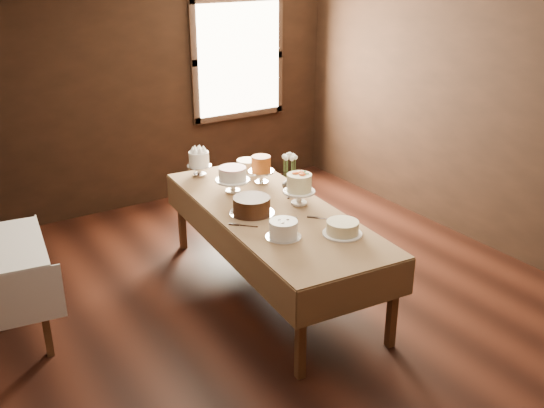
% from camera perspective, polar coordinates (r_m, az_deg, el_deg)
% --- Properties ---
extents(floor, '(5.00, 6.00, 0.01)m').
position_cam_1_polar(floor, '(5.18, 1.22, -10.47)').
color(floor, black).
rests_on(floor, ground).
extents(wall_back, '(5.00, 0.02, 2.80)m').
position_cam_1_polar(wall_back, '(7.18, -12.44, 10.54)').
color(wall_back, black).
rests_on(wall_back, ground).
extents(wall_right, '(0.02, 6.00, 2.80)m').
position_cam_1_polar(wall_right, '(6.28, 20.79, 7.96)').
color(wall_right, black).
rests_on(wall_right, ground).
extents(window, '(1.10, 0.05, 1.30)m').
position_cam_1_polar(window, '(7.63, -3.06, 13.24)').
color(window, '#FFEABF').
rests_on(window, wall_back).
extents(display_table, '(1.19, 2.59, 0.78)m').
position_cam_1_polar(display_table, '(5.25, -0.00, -1.09)').
color(display_table, '#4C301C').
rests_on(display_table, ground).
extents(cake_meringue, '(0.23, 0.23, 0.25)m').
position_cam_1_polar(cake_meringue, '(6.03, -6.74, 3.66)').
color(cake_meringue, silver).
rests_on(cake_meringue, display_table).
extents(cake_speckled, '(0.28, 0.28, 0.13)m').
position_cam_1_polar(cake_speckled, '(6.09, -2.27, 3.48)').
color(cake_speckled, white).
rests_on(cake_speckled, display_table).
extents(cake_lattice, '(0.35, 0.35, 0.24)m').
position_cam_1_polar(cake_lattice, '(5.58, -3.65, 2.15)').
color(cake_lattice, white).
rests_on(cake_lattice, display_table).
extents(cake_caramel, '(0.25, 0.25, 0.28)m').
position_cam_1_polar(cake_caramel, '(5.78, -1.01, 3.04)').
color(cake_caramel, silver).
rests_on(cake_caramel, display_table).
extents(cake_chocolate, '(0.44, 0.44, 0.14)m').
position_cam_1_polar(cake_chocolate, '(5.12, -1.89, -0.17)').
color(cake_chocolate, silver).
rests_on(cake_chocolate, display_table).
extents(cake_flowers, '(0.28, 0.28, 0.28)m').
position_cam_1_polar(cake_flowers, '(5.30, 2.52, 1.24)').
color(cake_flowers, white).
rests_on(cake_flowers, display_table).
extents(cake_swirl, '(0.28, 0.28, 0.14)m').
position_cam_1_polar(cake_swirl, '(4.69, 1.06, -2.40)').
color(cake_swirl, silver).
rests_on(cake_swirl, display_table).
extents(cake_cream, '(0.35, 0.35, 0.11)m').
position_cam_1_polar(cake_cream, '(4.78, 6.52, -2.24)').
color(cake_cream, white).
rests_on(cake_cream, display_table).
extents(cake_server_a, '(0.24, 0.10, 0.01)m').
position_cam_1_polar(cake_server_a, '(5.02, 1.80, -1.48)').
color(cake_server_a, silver).
rests_on(cake_server_a, display_table).
extents(cake_server_b, '(0.18, 0.19, 0.01)m').
position_cam_1_polar(cake_server_b, '(5.05, 5.11, -1.38)').
color(cake_server_b, silver).
rests_on(cake_server_b, display_table).
extents(cake_server_c, '(0.09, 0.24, 0.01)m').
position_cam_1_polar(cake_server_c, '(5.45, -2.24, 0.49)').
color(cake_server_c, silver).
rests_on(cake_server_c, display_table).
extents(cake_server_d, '(0.16, 0.21, 0.01)m').
position_cam_1_polar(cake_server_d, '(5.60, 1.54, 1.14)').
color(cake_server_d, silver).
rests_on(cake_server_d, display_table).
extents(cake_server_e, '(0.18, 0.19, 0.01)m').
position_cam_1_polar(cake_server_e, '(4.91, -2.16, -2.06)').
color(cake_server_e, silver).
rests_on(cake_server_e, display_table).
extents(flower_vase, '(0.15, 0.15, 0.14)m').
position_cam_1_polar(flower_vase, '(5.61, 1.62, 1.92)').
color(flower_vase, '#2D2823').
rests_on(flower_vase, display_table).
extents(flower_bouquet, '(0.14, 0.14, 0.20)m').
position_cam_1_polar(flower_bouquet, '(5.55, 1.64, 3.76)').
color(flower_bouquet, white).
rests_on(flower_bouquet, flower_vase).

